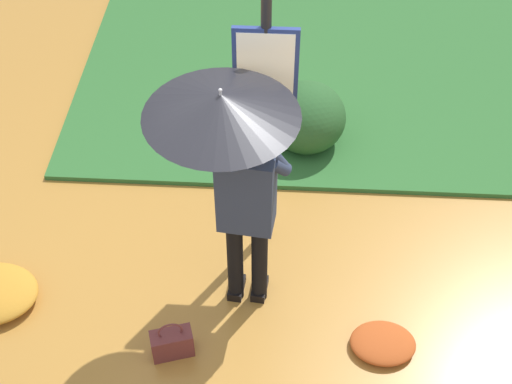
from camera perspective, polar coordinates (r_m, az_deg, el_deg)
ground_plane at (r=5.61m, az=-1.00°, el=-8.44°), size 18.00×18.00×0.00m
grass_verge at (r=7.88m, az=4.43°, el=10.75°), size 4.80×4.00×0.05m
person_with_umbrella at (r=4.45m, az=-1.87°, el=3.37°), size 0.96×0.96×2.04m
info_sign_post at (r=4.98m, az=0.74°, el=7.21°), size 0.44×0.07×2.30m
handbag at (r=5.27m, az=-6.74°, el=-11.93°), size 0.33×0.22×0.37m
shrub_cluster at (r=6.63m, az=3.70°, el=5.97°), size 0.80×0.72×0.65m
leaf_pile_near_person at (r=5.40m, az=10.13°, el=-11.84°), size 0.48×0.39×0.11m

